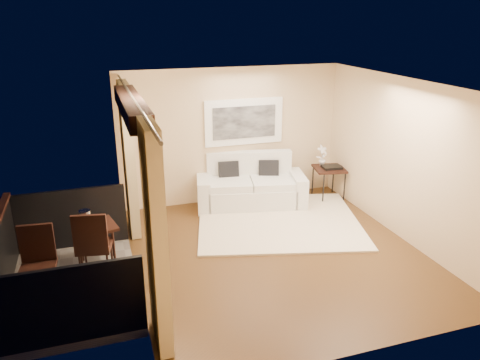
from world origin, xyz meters
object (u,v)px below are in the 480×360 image
ice_bucket (85,217)px  sofa (250,187)px  side_table (329,170)px  balcony_chair_near (37,257)px  balcony_chair_far (92,242)px  orchid (322,156)px  bistro_table (96,230)px

ice_bucket → sofa: bearing=25.1°
side_table → balcony_chair_near: size_ratio=0.68×
balcony_chair_near → side_table: bearing=26.4°
side_table → balcony_chair_near: balcony_chair_near is taller
ice_bucket → side_table: bearing=15.1°
side_table → balcony_chair_far: size_ratio=0.66×
side_table → orchid: bearing=124.6°
side_table → bistro_table: bearing=-163.0°
side_table → balcony_chair_far: bearing=-158.3°
bistro_table → balcony_chair_far: 0.46m
side_table → balcony_chair_far: (-4.74, -1.88, 0.03)m
balcony_chair_far → bistro_table: bearing=-85.5°
orchid → ice_bucket: orchid is taller
bistro_table → balcony_chair_near: (-0.76, -0.63, 0.01)m
bistro_table → balcony_chair_far: size_ratio=0.64×
balcony_chair_near → ice_bucket: size_ratio=5.20×
orchid → bistro_table: bearing=-161.0°
bistro_table → balcony_chair_near: 0.99m
orchid → balcony_chair_far: (-4.64, -2.03, -0.25)m
sofa → orchid: 1.64m
sofa → balcony_chair_far: 3.72m
balcony_chair_far → ice_bucket: size_ratio=5.43×
sofa → balcony_chair_near: bearing=-137.3°
side_table → ice_bucket: size_ratio=3.56×
balcony_chair_far → balcony_chair_near: balcony_chair_far is taller
sofa → balcony_chair_far: bearing=-134.1°
sofa → balcony_chair_far: (-3.08, -2.07, 0.27)m
orchid → balcony_chair_far: orchid is taller
sofa → side_table: size_ratio=3.21×
balcony_chair_far → sofa: bearing=-135.1°
side_table → ice_bucket: 4.99m
balcony_chair_far → ice_bucket: 0.61m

